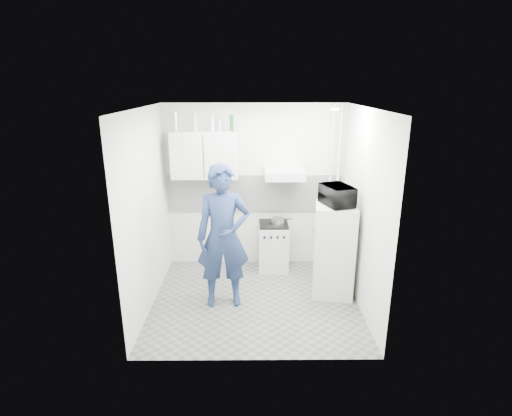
{
  "coord_description": "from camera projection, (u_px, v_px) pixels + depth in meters",
  "views": [
    {
      "loc": [
        -0.02,
        -4.9,
        2.89
      ],
      "look_at": [
        0.01,
        0.3,
        1.25
      ],
      "focal_mm": 28.0,
      "sensor_mm": 36.0,
      "label": 1
    }
  ],
  "objects": [
    {
      "name": "bottle_c",
      "position": [
        195.0,
        122.0,
        5.86
      ],
      "size": [
        0.07,
        0.07,
        0.27
      ],
      "primitive_type": "cylinder",
      "color": "#B2B7BC",
      "rests_on": "upper_cabinet"
    },
    {
      "name": "backsplash",
      "position": [
        255.0,
        193.0,
        6.36
      ],
      "size": [
        2.74,
        0.03,
        0.6
      ],
      "primitive_type": "cube",
      "color": "white",
      "rests_on": "wall_back"
    },
    {
      "name": "upper_cabinet",
      "position": [
        205.0,
        155.0,
        6.0
      ],
      "size": [
        1.0,
        0.35,
        0.7
      ],
      "primitive_type": "cube",
      "color": "silver",
      "rests_on": "wall_back"
    },
    {
      "name": "ceiling_spot_fixture",
      "position": [
        335.0,
        109.0,
        4.97
      ],
      "size": [
        0.1,
        0.1,
        0.02
      ],
      "primitive_type": "cylinder",
      "color": "white",
      "rests_on": "ceiling"
    },
    {
      "name": "ceiling",
      "position": [
        255.0,
        108.0,
        4.76
      ],
      "size": [
        2.8,
        2.8,
        0.0
      ],
      "primitive_type": "plane",
      "color": "white",
      "rests_on": "wall_back"
    },
    {
      "name": "wall_left",
      "position": [
        147.0,
        212.0,
        5.14
      ],
      "size": [
        0.0,
        2.6,
        2.6
      ],
      "primitive_type": "plane",
      "rotation": [
        1.57,
        0.0,
        1.57
      ],
      "color": "beige",
      "rests_on": "floor"
    },
    {
      "name": "stove_top",
      "position": [
        274.0,
        224.0,
        6.27
      ],
      "size": [
        0.45,
        0.45,
        0.03
      ],
      "primitive_type": "cube",
      "color": "black",
      "rests_on": "stove"
    },
    {
      "name": "range_hood",
      "position": [
        284.0,
        174.0,
        6.03
      ],
      "size": [
        0.6,
        0.5,
        0.14
      ],
      "primitive_type": "cube",
      "color": "silver",
      "rests_on": "wall_back"
    },
    {
      "name": "person",
      "position": [
        223.0,
        237.0,
        5.21
      ],
      "size": [
        0.74,
        0.52,
        1.93
      ],
      "primitive_type": "imported",
      "rotation": [
        0.0,
        0.0,
        0.08
      ],
      "color": "navy",
      "rests_on": "floor"
    },
    {
      "name": "canister_b",
      "position": [
        219.0,
        125.0,
        5.87
      ],
      "size": [
        0.09,
        0.09,
        0.18
      ],
      "primitive_type": "cylinder",
      "color": "silver",
      "rests_on": "upper_cabinet"
    },
    {
      "name": "saucepan",
      "position": [
        278.0,
        221.0,
        6.21
      ],
      "size": [
        0.19,
        0.19,
        0.11
      ],
      "primitive_type": "cylinder",
      "color": "silver",
      "rests_on": "stove_top"
    },
    {
      "name": "wall_back",
      "position": [
        255.0,
        187.0,
        6.34
      ],
      "size": [
        2.8,
        0.0,
        2.8
      ],
      "primitive_type": "plane",
      "rotation": [
        1.57,
        0.0,
        0.0
      ],
      "color": "beige",
      "rests_on": "floor"
    },
    {
      "name": "bottle_e",
      "position": [
        232.0,
        123.0,
        5.87
      ],
      "size": [
        0.06,
        0.06,
        0.24
      ],
      "primitive_type": "cylinder",
      "color": "#144C1E",
      "rests_on": "upper_cabinet"
    },
    {
      "name": "floor",
      "position": [
        255.0,
        300.0,
        5.54
      ],
      "size": [
        2.8,
        2.8,
        0.0
      ],
      "primitive_type": "plane",
      "color": "slate",
      "rests_on": "ground"
    },
    {
      "name": "fridge",
      "position": [
        334.0,
        250.0,
        5.55
      ],
      "size": [
        0.62,
        0.62,
        1.32
      ],
      "primitive_type": "cube",
      "rotation": [
        0.0,
        0.0,
        -0.15
      ],
      "color": "silver",
      "rests_on": "floor"
    },
    {
      "name": "wall_right",
      "position": [
        363.0,
        211.0,
        5.16
      ],
      "size": [
        0.0,
        2.6,
        2.6
      ],
      "primitive_type": "plane",
      "rotation": [
        1.57,
        0.0,
        -1.57
      ],
      "color": "beige",
      "rests_on": "floor"
    },
    {
      "name": "canister_a",
      "position": [
        212.0,
        124.0,
        5.87
      ],
      "size": [
        0.09,
        0.09,
        0.22
      ],
      "primitive_type": "cylinder",
      "color": "#B2B7BC",
      "rests_on": "upper_cabinet"
    },
    {
      "name": "microwave",
      "position": [
        337.0,
        195.0,
        5.31
      ],
      "size": [
        0.57,
        0.47,
        0.27
      ],
      "primitive_type": "imported",
      "rotation": [
        0.0,
        0.0,
        1.9
      ],
      "color": "black",
      "rests_on": "fridge"
    },
    {
      "name": "bottle_a",
      "position": [
        175.0,
        121.0,
        5.85
      ],
      "size": [
        0.07,
        0.07,
        0.28
      ],
      "primitive_type": "cylinder",
      "color": "silver",
      "rests_on": "upper_cabinet"
    },
    {
      "name": "pipe_b",
      "position": [
        330.0,
        188.0,
        6.27
      ],
      "size": [
        0.04,
        0.04,
        2.6
      ],
      "primitive_type": "cylinder",
      "color": "silver",
      "rests_on": "floor"
    },
    {
      "name": "stove",
      "position": [
        273.0,
        247.0,
        6.38
      ],
      "size": [
        0.47,
        0.47,
        0.75
      ],
      "primitive_type": "cube",
      "color": "silver",
      "rests_on": "floor"
    },
    {
      "name": "pipe_a",
      "position": [
        337.0,
        188.0,
        6.27
      ],
      "size": [
        0.05,
        0.05,
        2.6
      ],
      "primitive_type": "cylinder",
      "color": "silver",
      "rests_on": "floor"
    }
  ]
}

